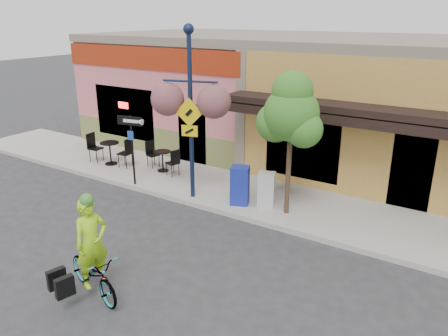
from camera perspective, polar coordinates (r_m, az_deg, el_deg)
name	(u,v)px	position (r m, az deg, el deg)	size (l,w,h in m)	color
ground	(207,221)	(11.87, -2.18, -6.88)	(90.00, 90.00, 0.00)	#2D2D30
sidewalk	(245,194)	(13.38, 2.70, -3.38)	(24.00, 3.00, 0.15)	#9E9B93
curb	(219,211)	(12.25, -0.72, -5.60)	(24.00, 0.12, 0.15)	#A8A59E
building	(316,96)	(17.58, 11.95, 9.20)	(18.20, 8.20, 4.50)	#C8636A
bicycle	(93,274)	(9.18, -16.68, -13.06)	(0.61, 1.75, 0.92)	maroon
cyclist_rider	(93,254)	(8.92, -16.75, -10.75)	(0.66, 0.43, 1.81)	#9CDD17
lamp_post	(191,115)	(12.28, -4.36, 6.89)	(1.57, 0.63, 4.90)	#131E3C
one_way_sign	(133,151)	(13.84, -11.84, 2.21)	(0.85, 0.18, 2.21)	black
cafe_set_left	(110,150)	(16.10, -14.66, 2.29)	(1.77, 0.88, 1.06)	black
cafe_set_right	(162,158)	(15.05, -8.04, 1.29)	(1.55, 0.78, 0.93)	black
newspaper_box_blue	(240,185)	(12.31, 2.09, -2.29)	(0.50, 0.44, 1.11)	#192696
newspaper_box_grey	(266,190)	(12.24, 5.57, -2.83)	(0.46, 0.41, 0.98)	#B5B5B5
street_tree	(290,144)	(11.41, 8.58, 3.07)	(1.51, 1.51, 3.88)	#3D7A26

